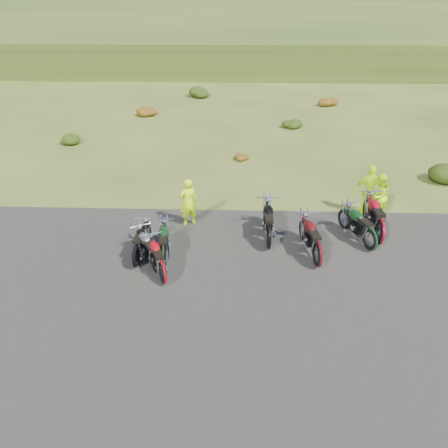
{
  "coord_description": "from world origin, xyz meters",
  "views": [
    {
      "loc": [
        -0.45,
        -9.96,
        7.12
      ],
      "look_at": [
        -0.84,
        1.19,
        1.0
      ],
      "focal_mm": 35.0,
      "sensor_mm": 36.0,
      "label": 1
    }
  ],
  "objects_px": {
    "motorcycle_3": "(156,273)",
    "person_middle": "(188,203)",
    "motorcycle_0": "(137,267)",
    "motorcycle_7": "(368,250)"
  },
  "relations": [
    {
      "from": "motorcycle_3",
      "to": "person_middle",
      "type": "bearing_deg",
      "value": -42.68
    },
    {
      "from": "motorcycle_3",
      "to": "motorcycle_0",
      "type": "bearing_deg",
      "value": 33.21
    },
    {
      "from": "motorcycle_3",
      "to": "motorcycle_7",
      "type": "height_order",
      "value": "motorcycle_7"
    },
    {
      "from": "motorcycle_7",
      "to": "person_middle",
      "type": "height_order",
      "value": "person_middle"
    },
    {
      "from": "motorcycle_0",
      "to": "person_middle",
      "type": "relative_size",
      "value": 1.18
    },
    {
      "from": "motorcycle_0",
      "to": "motorcycle_3",
      "type": "distance_m",
      "value": 0.66
    },
    {
      "from": "person_middle",
      "to": "motorcycle_3",
      "type": "bearing_deg",
      "value": 50.68
    },
    {
      "from": "motorcycle_0",
      "to": "person_middle",
      "type": "xyz_separation_m",
      "value": [
        1.23,
        2.55,
        0.82
      ]
    },
    {
      "from": "motorcycle_3",
      "to": "person_middle",
      "type": "height_order",
      "value": "person_middle"
    },
    {
      "from": "person_middle",
      "to": "motorcycle_0",
      "type": "bearing_deg",
      "value": 37.73
    }
  ]
}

